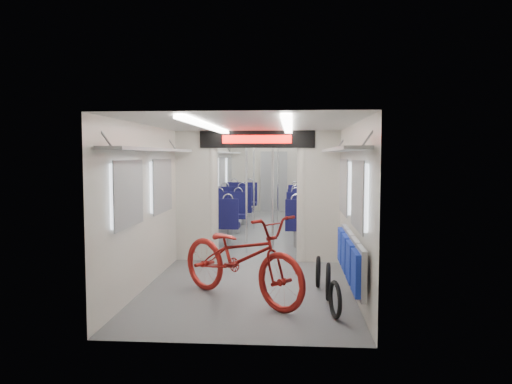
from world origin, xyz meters
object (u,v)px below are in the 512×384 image
bike_hoop_b (328,283)px  stanchion_near_left (246,193)px  bike_hoop_c (318,273)px  seat_bay_near_left (223,214)px  stanchion_near_right (273,194)px  bicycle (241,257)px  seat_bay_near_right (307,216)px  stanchion_far_left (254,184)px  stanchion_far_right (278,183)px  bike_hoop_a (335,302)px  seat_bay_far_right (303,202)px  seat_bay_far_left (238,201)px  flip_bench (350,257)px

bike_hoop_b → stanchion_near_left: 3.46m
bike_hoop_c → seat_bay_near_left: (-1.93, 4.09, 0.34)m
bike_hoop_c → stanchion_near_right: bearing=108.8°
bicycle → seat_bay_near_right: bicycle is taller
bike_hoop_c → stanchion_far_left: bearing=103.6°
bike_hoop_b → stanchion_near_right: size_ratio=0.21×
bike_hoop_b → stanchion_near_right: bearing=106.5°
stanchion_far_left → stanchion_far_right: (0.60, 0.28, 0.00)m
stanchion_far_left → stanchion_far_right: bearing=24.6°
stanchion_near_right → stanchion_far_left: bearing=100.2°
bike_hoop_a → seat_bay_far_right: 8.78m
bike_hoop_c → seat_bay_far_left: 7.43m
seat_bay_near_right → seat_bay_far_right: seat_bay_near_right is taller
stanchion_far_left → seat_bay_far_right: bearing=55.4°
stanchion_far_left → stanchion_near_right: bearing=-79.8°
seat_bay_far_right → stanchion_far_left: 2.35m
flip_bench → bike_hoop_c: (-0.36, 0.71, -0.38)m
bike_hoop_c → stanchion_far_right: (-0.74, 5.83, 0.95)m
bike_hoop_a → seat_bay_near_left: 5.83m
bicycle → seat_bay_far_left: size_ratio=0.95×
bike_hoop_b → seat_bay_far_left: size_ratio=0.22×
bicycle → stanchion_near_left: (-0.21, 3.13, 0.58)m
bike_hoop_b → stanchion_far_right: size_ratio=0.21×
flip_bench → stanchion_far_left: (-1.71, 6.26, 0.57)m
bicycle → stanchion_near_left: bearing=44.1°
stanchion_far_right → bike_hoop_c: bearing=-82.7°
bike_hoop_c → seat_bay_far_left: seat_bay_far_left is taller
stanchion_far_left → bike_hoop_c: bearing=-76.4°
flip_bench → bike_hoop_b: bearing=164.9°
bike_hoop_b → seat_bay_near_right: bearing=91.9°
stanchion_near_left → stanchion_far_left: (-0.10, 3.13, 0.00)m
stanchion_far_right → bike_hoop_b: bearing=-82.6°
bicycle → bike_hoop_c: bicycle is taller
bike_hoop_b → stanchion_far_right: bearing=97.4°
bike_hoop_b → stanchion_far_right: stanchion_far_right is taller
bicycle → bike_hoop_b: size_ratio=4.38×
bike_hoop_b → seat_bay_far_left: bearing=104.5°
bike_hoop_b → stanchion_far_left: (-1.44, 6.19, 0.93)m
stanchion_near_right → stanchion_far_right: bearing=90.1°
bike_hoop_a → seat_bay_far_left: bearing=103.5°
bike_hoop_c → seat_bay_far_right: bearing=90.4°
bike_hoop_b → seat_bay_far_left: (-2.02, 7.81, 0.35)m
flip_bench → bike_hoop_b: (-0.27, 0.07, -0.36)m
flip_bench → seat_bay_near_right: bearing=95.1°
flip_bench → seat_bay_far_right: bearing=92.9°
bicycle → bike_hoop_c: bearing=-15.1°
flip_bench → stanchion_near_right: (-1.10, 2.87, 0.57)m
bicycle → bike_hoop_c: size_ratio=4.80×
seat_bay_far_left → stanchion_far_left: stanchion_far_left is taller
flip_bench → seat_bay_near_right: (-0.42, 4.66, -0.03)m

